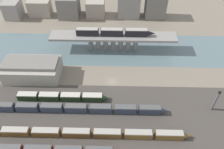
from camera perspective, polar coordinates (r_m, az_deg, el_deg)
The scene contains 16 objects.
ground_plane at distance 107.67m, azimuth -0.01°, elevation -1.81°, with size 400.00×400.00×0.00m, color #756B5B.
railbed_yard at distance 92.65m, azimuth -0.38°, elevation -12.55°, with size 280.00×42.00×0.01m, color #423D38.
river_water at distance 127.07m, azimuth 0.27°, elevation 6.65°, with size 320.00×29.66×0.01m, color slate.
bridge at distance 122.74m, azimuth 0.29°, elevation 9.36°, with size 69.59×9.31×9.46m.
train_on_bridge at distance 120.41m, azimuth 0.64°, elevation 10.97°, with size 42.94×2.98×4.08m.
train_yard_mid at distance 89.08m, azimuth -8.30°, elevation -14.89°, with size 86.77×2.76×3.44m.
train_yard_far at distance 95.57m, azimuth -8.68°, elevation -8.79°, with size 75.58×2.80×3.91m.
train_yard_outer at distance 101.35m, azimuth -12.73°, elevation -5.71°, with size 41.53×3.12×3.41m.
warehouse_building at distance 114.49m, azimuth -20.10°, elevation 1.36°, with size 26.82×15.13×9.39m.
signal_tower at distance 101.88m, azimuth 25.37°, elevation -6.24°, with size 1.00×0.98×11.78m.
city_block_far_left at distance 168.83m, azimuth -24.47°, elevation 15.19°, with size 10.55×11.55×11.43m, color gray.
city_block_left at distance 164.93m, azimuth -18.34°, elevation 16.16°, with size 14.98×8.90×10.97m, color gray.
city_block_center at distance 158.48m, azimuth -11.23°, elevation 17.10°, with size 13.71×14.13×14.47m, color slate.
city_block_right at distance 157.22m, azimuth -4.32°, elevation 16.89°, with size 12.22×11.29×11.11m, color gray.
city_block_far_right at distance 154.02m, azimuth 4.44°, elevation 18.56°, with size 14.89×10.14×22.14m, color gray.
city_block_tall at distance 157.08m, azimuth 11.28°, elevation 17.11°, with size 13.58×10.01×15.77m, color slate.
Camera 1 is at (1.83, -74.69, 77.53)m, focal length 35.00 mm.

